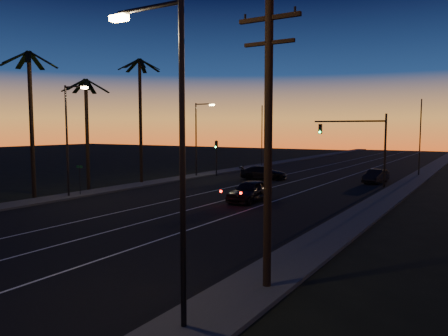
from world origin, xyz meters
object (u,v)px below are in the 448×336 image
Objects in this scene: utility_pole at (268,137)px; cross_car at (263,173)px; signal_mast at (360,137)px; right_car at (376,176)px; lead_car at (250,191)px.

utility_pole is 1.81× the size of cross_car.
signal_mast is 1.28× the size of cross_car.
cross_car is at bearing 116.51° from utility_pole.
cross_car reaches higher than right_car.
signal_mast is 5.06m from right_car.
utility_pole is 33.29m from cross_car.
cross_car is at bearing 112.29° from lead_car.
signal_mast is at bearing 98.47° from utility_pole.
utility_pole is 1.87× the size of lead_car.
lead_car is 17.84m from right_car.
lead_car is at bearing -108.53° from right_car.
right_car is at bearing 71.47° from lead_car.
utility_pole reaches higher than signal_mast.
utility_pole is at bearing -60.11° from lead_car.
utility_pole reaches higher than lead_car.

